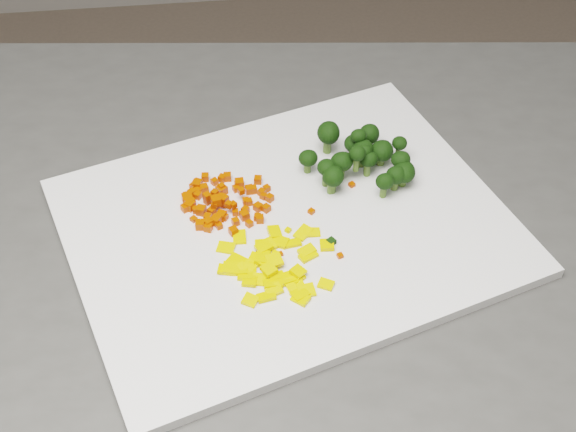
{
  "coord_description": "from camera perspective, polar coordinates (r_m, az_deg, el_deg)",
  "views": [
    {
      "loc": [
        -0.23,
        -0.64,
        1.51
      ],
      "look_at": [
        -0.17,
        -0.05,
        0.92
      ],
      "focal_mm": 50.0,
      "sensor_mm": 36.0,
      "label": 1
    }
  ],
  "objects": [
    {
      "name": "stray_bit_3",
      "position": [
        0.82,
        3.09,
        -1.83
      ],
      "size": [
        0.01,
        0.01,
        0.01
      ],
      "primitive_type": "cube",
      "rotation": [
        0.0,
        0.0,
        2.16
      ],
      "color": "black",
      "rests_on": "cutting_board"
    },
    {
      "name": "carrot_cube_29",
      "position": [
        0.86,
        -4.56,
        0.89
      ],
      "size": [
        0.01,
        0.01,
        0.01
      ],
      "primitive_type": "cube",
      "rotation": [
        0.0,
        0.0,
        2.7
      ],
      "color": "#C83202",
      "rests_on": "carrot_pile"
    },
    {
      "name": "carrot_cube_28",
      "position": [
        0.89,
        -5.25,
        2.45
      ],
      "size": [
        0.01,
        0.01,
        0.01
      ],
      "primitive_type": "cube",
      "rotation": [
        0.0,
        0.0,
        2.11
      ],
      "color": "#C83202",
      "rests_on": "carrot_pile"
    },
    {
      "name": "carrot_cube_57",
      "position": [
        0.86,
        -7.02,
        0.97
      ],
      "size": [
        0.01,
        0.01,
        0.01
      ],
      "primitive_type": "cube",
      "rotation": [
        0.0,
        0.0,
        0.54
      ],
      "color": "#C83202",
      "rests_on": "carrot_pile"
    },
    {
      "name": "pepper_chunk_30",
      "position": [
        0.83,
        -0.97,
        -1.17
      ],
      "size": [
        0.02,
        0.02,
        0.01
      ],
      "primitive_type": "cube",
      "rotation": [
        0.14,
        -0.01,
        1.7
      ],
      "color": "yellow",
      "rests_on": "pepper_pile"
    },
    {
      "name": "stray_bit_2",
      "position": [
        0.88,
        4.56,
        2.24
      ],
      "size": [
        0.01,
        0.01,
        0.0
      ],
      "primitive_type": "cube",
      "rotation": [
        0.0,
        0.0,
        0.46
      ],
      "color": "#C83202",
      "rests_on": "cutting_board"
    },
    {
      "name": "stray_bit_4",
      "position": [
        0.84,
        -5.83,
        -0.53
      ],
      "size": [
        0.01,
        0.01,
        0.0
      ],
      "primitive_type": "cube",
      "rotation": [
        0.0,
        0.0,
        2.5
      ],
      "color": "#C83202",
      "rests_on": "cutting_board"
    },
    {
      "name": "broccoli_floret_16",
      "position": [
        0.87,
        6.82,
        2.12
      ],
      "size": [
        0.03,
        0.03,
        0.03
      ],
      "primitive_type": null,
      "color": "black",
      "rests_on": "broccoli_pile"
    },
    {
      "name": "carrot_cube_58",
      "position": [
        0.86,
        -6.59,
        0.46
      ],
      "size": [
        0.01,
        0.01,
        0.01
      ],
      "primitive_type": "cube",
      "rotation": [
        0.0,
        0.0,
        0.07
      ],
      "color": "#C83202",
      "rests_on": "carrot_pile"
    },
    {
      "name": "carrot_cube_20",
      "position": [
        0.87,
        -2.5,
        1.9
      ],
      "size": [
        0.01,
        0.01,
        0.01
      ],
      "primitive_type": "cube",
      "rotation": [
        0.0,
        0.0,
        0.11
      ],
      "color": "#C83202",
      "rests_on": "carrot_pile"
    },
    {
      "name": "carrot_cube_48",
      "position": [
        0.88,
        -3.71,
        1.97
      ],
      "size": [
        0.01,
        0.01,
        0.01
      ],
      "primitive_type": "cube",
      "rotation": [
        0.0,
        0.0,
        0.36
      ],
      "color": "#C83202",
      "rests_on": "carrot_pile"
    },
    {
      "name": "broccoli_floret_4",
      "position": [
        0.88,
        3.77,
        3.55
      ],
      "size": [
        0.04,
        0.04,
        0.03
      ],
      "primitive_type": null,
      "color": "black",
      "rests_on": "broccoli_pile"
    },
    {
      "name": "carrot_cube_56",
      "position": [
        0.85,
        -5.74,
        -0.09
      ],
      "size": [
        0.01,
        0.01,
        0.01
      ],
      "primitive_type": "cube",
      "rotation": [
        0.0,
        0.0,
        1.19
      ],
      "color": "#C83202",
      "rests_on": "carrot_pile"
    },
    {
      "name": "carrot_cube_13",
      "position": [
        0.85,
        -5.45,
        0.35
      ],
      "size": [
        0.01,
        0.01,
        0.01
      ],
      "primitive_type": "cube",
      "rotation": [
        0.0,
        0.0,
        0.8
      ],
      "color": "#C83202",
      "rests_on": "carrot_pile"
    },
    {
      "name": "stray_bit_1",
      "position": [
        0.83,
        0.0,
        -1.01
      ],
      "size": [
        0.01,
        0.01,
        0.0
      ],
      "primitive_type": "cube",
      "rotation": [
        0.0,
        0.0,
        0.85
      ],
      "color": "yellow",
      "rests_on": "cutting_board"
    },
    {
      "name": "carrot_cube_7",
      "position": [
        0.88,
        -6.49,
        2.22
      ],
      "size": [
        0.01,
        0.01,
        0.01
      ],
      "primitive_type": "cube",
      "rotation": [
        0.0,
        0.0,
        2.77
      ],
      "color": "#C83202",
      "rests_on": "carrot_pile"
    },
    {
      "name": "carrot_cube_24",
      "position": [
        0.88,
        -6.43,
        2.32
      ],
      "size": [
        0.01,
        0.01,
        0.01
      ],
      "primitive_type": "cube",
      "rotation": [
        0.0,
        0.0,
        1.06
      ],
      "color": "#C83202",
      "rests_on": "carrot_pile"
    },
    {
      "name": "pepper_chunk_32",
      "position": [
        0.79,
        -2.05,
        -4.55
      ],
      "size": [
        0.02,
        0.02,
        0.01
      ],
      "primitive_type": "cube",
      "rotation": [
        0.01,
        -0.13,
        1.32
      ],
      "color": "yellow",
      "rests_on": "pepper_pile"
    },
    {
      "name": "broccoli_floret_17",
      "position": [
        0.91,
        4.58,
        4.87
      ],
      "size": [
        0.03,
        0.03,
        0.03
      ],
      "primitive_type": null,
      "color": "black",
      "rests_on": "broccoli_pile"
    },
    {
      "name": "carrot_cube_51",
      "position": [
        0.86,
        -7.32,
        0.58
      ],
      "size": [
        0.01,
        0.01,
        0.01
      ],
      "primitive_type": "cube",
      "rotation": [
        0.0,
        0.0,
        2.09
      ],
      "color": "#C83202",
      "rests_on": "carrot_pile"
    },
    {
      "name": "stray_bit_5",
      "position": [
        0.85,
        1.67,
        0.34
      ],
      "size": [
        0.01,
        0.01,
        0.0
      ],
      "primitive_type": "cube",
      "rotation": [
        0.0,
        0.0,
        2.33
      ],
      "color": "#C83202",
      "rests_on": "cutting_board"
    },
    {
      "name": "pepper_chunk_33",
      "position": [
        0.78,
        2.72,
        -4.88
      ],
      "size": [
        0.02,
        0.02,
        0.01
      ],
      "primitive_type": "cube",
      "rotation": [
        -0.1,
        -0.03,
        2.66
      ],
      "color": "yellow",
      "rests_on": "pepper_pile"
    },
    {
      "name": "carrot_cube_50",
      "position": [
        0.87,
        -7.21,
        1.24
      ],
      "size": [
        0.01,
        0.01,
        0.01
      ],
      "primitive_type": "cube",
      "rotation": [
        0.0,
        0.0,
        1.75
      ],
      "color": "#C83202",
      "rests_on": "carrot_pile"
    },
    {
      "name": "pepper_chunk_26",
      "position": [
        0.83,
        1.78,
        -1.18
      ],
      "size": [
        0.02,
        0.01,
        0.01
      ],
      "primitive_type": "cube",
      "rotation": [
        -0.14,
        -0.12,
        3.14
      ],
      "color": "yellow",
      "rests_on": "pepper_pile"
    },
    {
      "name": "carrot_cube_59",
      "position": [
        0.86,
        -2.79,
        1.01
      ],
      "size": [
        0.01,
        0.01,
        0.01
      ],
      "primitive_type": "cube",
      "rotation": [
        0.0,
        0.0,
        1.75
      ],
      "color": "#C83202",
      "rests_on": "carrot_pile"
    },
    {
      "name": "carrot_cube_45",
      "position": [
        0.87,
        -1.77,
        1.43
      ],
      "size": [
        0.01,
        0.01,
        0.01
      ],
      "primitive_type": "cube",
      "rotation": [
        0.0,
        0.0,
        2.46
      ],
      "color": "#C83202",
      "rests_on": "carrot_pile"
    },
    {
      "name": "carrot_cube_27",
      "position": [
        0.84,
        -6.27,
        -0.62
      ],
      "size": [
        0.01,
        0.01,
        0.01
      ],
      "primitive_type": "cube",
      "rotation": [
        0.0,
        0.0,
        1.47
      ],
      "color": "#C83202",
      "rests_on": "carrot_pile"
    },
    {
      "name": "pepper_chunk_23",
      "position": [
        0.8,
        -4.05,
        -3.74
      ],
      "size": [
        0.02,
        0.02,
        0.01
      ],
      "primitive_type": "cube",
      "rotation": [
        0.13,
        -0.02,
        1.43
      ],
      "color": "yellow",
      "rests_on": "pepper_pile"
    },
    {
      "name": "pepper_chunk_4",
      "position": [
        0.79,
        0.63,
        -4.43
      ],
      "size": [
        0.02,
        0.02,
        0.01
      ],
      "primitive_type": "cube",
      "rotation": [
        -0.12,
        0.14,
        0.67
      ],
      "color": "yellow",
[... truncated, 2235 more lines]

